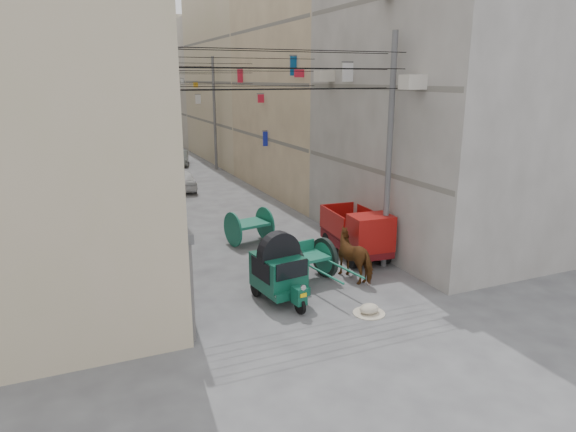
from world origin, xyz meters
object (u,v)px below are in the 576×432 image
second_cart (249,225)px  horse (357,256)px  mini_truck (360,236)px  distant_car_white (181,180)px  auto_rickshaw (279,270)px  distant_car_grey (180,158)px  tonga_cart (309,260)px  distant_car_green (130,142)px  feed_sack (369,309)px

second_cart → horse: size_ratio=0.97×
mini_truck → horse: (-1.06, -1.53, -0.11)m
second_cart → distant_car_white: bearing=80.5°
second_cart → auto_rickshaw: bearing=-111.4°
second_cart → distant_car_grey: size_ratio=0.55×
mini_truck → distant_car_white: (-3.50, 14.76, -0.29)m
auto_rickshaw → tonga_cart: 1.81m
distant_car_green → tonga_cart: bearing=87.3°
auto_rickshaw → horse: size_ratio=1.26×
feed_sack → distant_car_green: (-1.91, 39.05, 0.49)m
tonga_cart → feed_sack: size_ratio=5.47×
mini_truck → distant_car_grey: (-1.61, 24.03, -0.35)m
distant_car_grey → distant_car_white: bearing=-88.0°
horse → distant_car_white: horse is taller
feed_sack → distant_car_green: 39.10m
mini_truck → distant_car_grey: 24.09m
feed_sack → auto_rickshaw: bearing=135.9°
auto_rickshaw → distant_car_grey: bearing=76.8°
auto_rickshaw → distant_car_green: size_ratio=0.54×
mini_truck → distant_car_green: bearing=100.8°
tonga_cart → mini_truck: bearing=14.2°
tonga_cart → feed_sack: 3.02m
second_cart → feed_sack: bearing=-93.8°
distant_car_grey → distant_car_green: 11.25m
tonga_cart → horse: (1.54, -0.42, 0.08)m
distant_car_grey → horse: bearing=-75.2°
distant_car_grey → tonga_cart: bearing=-78.7°
tonga_cart → distant_car_green: 36.15m
mini_truck → second_cart: mini_truck is taller
distant_car_white → distant_car_grey: bearing=-99.7°
second_cart → distant_car_white: 11.29m
auto_rickshaw → distant_car_white: (0.60, 16.87, -0.34)m
auto_rickshaw → distant_car_green: 37.13m
tonga_cart → distant_car_grey: tonga_cart is taller
mini_truck → feed_sack: (-2.11, -4.03, -0.76)m
mini_truck → distant_car_white: size_ratio=0.96×
tonga_cart → horse: size_ratio=1.68×
second_cart → feed_sack: 7.60m
feed_sack → horse: bearing=67.4°
distant_car_white → distant_car_green: 20.26m
mini_truck → second_cart: bearing=136.1°
tonga_cart → distant_car_grey: size_ratio=0.94×
feed_sack → second_cart: bearing=97.6°
distant_car_white → distant_car_green: distant_car_green is taller
second_cart → horse: 5.41m
tonga_cart → horse: 1.60m
feed_sack → distant_car_white: size_ratio=0.16×
tonga_cart → mini_truck: mini_truck is taller
auto_rickshaw → feed_sack: 2.89m
distant_car_white → horse: bearing=100.3°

